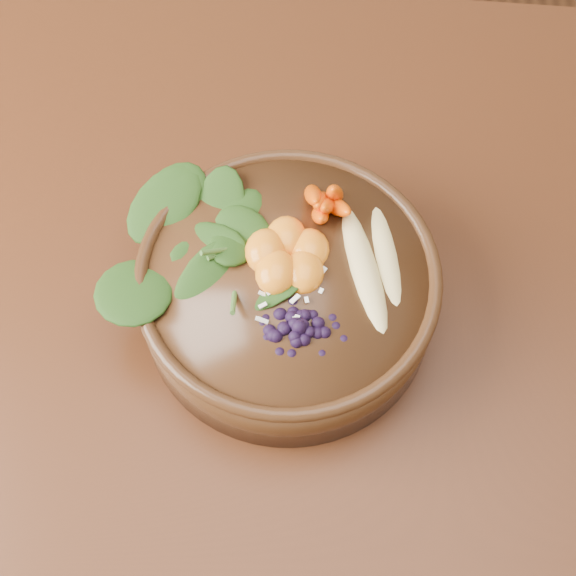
% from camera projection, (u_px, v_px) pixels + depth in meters
% --- Properties ---
extents(ground, '(4.00, 4.00, 0.00)m').
position_uv_depth(ground, '(383.00, 491.00, 1.48)').
color(ground, '#381E0F').
rests_on(ground, ground).
extents(dining_table, '(1.60, 0.90, 0.75)m').
position_uv_depth(dining_table, '(444.00, 347.00, 0.90)').
color(dining_table, '#331C0C').
rests_on(dining_table, ground).
extents(stoneware_bowl, '(0.34, 0.34, 0.08)m').
position_uv_depth(stoneware_bowl, '(288.00, 293.00, 0.79)').
color(stoneware_bowl, '#3D2311').
rests_on(stoneware_bowl, dining_table).
extents(kale_heap, '(0.22, 0.20, 0.04)m').
position_uv_depth(kale_heap, '(234.00, 212.00, 0.76)').
color(kale_heap, '#224514').
rests_on(kale_heap, stoneware_bowl).
extents(carrot_cluster, '(0.07, 0.07, 0.08)m').
position_uv_depth(carrot_cluster, '(334.00, 176.00, 0.76)').
color(carrot_cluster, '#FA4F00').
rests_on(carrot_cluster, stoneware_bowl).
extents(banana_halves, '(0.09, 0.17, 0.03)m').
position_uv_depth(banana_halves, '(376.00, 254.00, 0.75)').
color(banana_halves, '#E0CC84').
rests_on(banana_halves, stoneware_bowl).
extents(mandarin_cluster, '(0.10, 0.11, 0.03)m').
position_uv_depth(mandarin_cluster, '(288.00, 248.00, 0.75)').
color(mandarin_cluster, orange).
rests_on(mandarin_cluster, stoneware_bowl).
extents(blueberry_pile, '(0.15, 0.12, 0.04)m').
position_uv_depth(blueberry_pile, '(299.00, 321.00, 0.71)').
color(blueberry_pile, black).
rests_on(blueberry_pile, stoneware_bowl).
extents(coconut_flakes, '(0.10, 0.09, 0.01)m').
position_uv_depth(coconut_flakes, '(292.00, 290.00, 0.74)').
color(coconut_flakes, white).
rests_on(coconut_flakes, stoneware_bowl).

